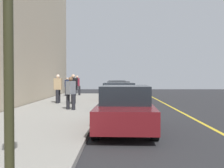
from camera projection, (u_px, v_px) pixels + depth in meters
ground_plane at (119, 112)px, 14.23m from camera, size 56.00×56.00×0.00m
sidewalk at (56, 110)px, 14.27m from camera, size 28.00×4.60×0.15m
lane_stripe_centre at (181, 112)px, 14.19m from camera, size 28.00×0.14×0.01m
snow_bank_curb at (103, 120)px, 10.85m from camera, size 4.89×0.56×0.22m
parked_car_black at (117, 88)px, 26.33m from camera, size 4.16×1.92×1.51m
parked_car_red at (118, 92)px, 20.13m from camera, size 4.24×1.91×1.51m
parked_car_navy at (119, 97)px, 14.36m from camera, size 4.17×1.94×1.51m
parked_car_maroon at (125, 108)px, 9.21m from camera, size 4.54×2.03×1.51m
pedestrian_grey_coat at (71, 92)px, 13.93m from camera, size 0.54×0.50×1.68m
pedestrian_navy_coat at (67, 86)px, 24.68m from camera, size 0.49×0.52×1.65m
pedestrian_burgundy_coat at (77, 85)px, 25.30m from camera, size 0.58×0.57×1.83m
pedestrian_tan_coat at (58, 88)px, 17.52m from camera, size 0.61×0.51×1.84m
pedestrian_black_coat at (73, 88)px, 17.17m from camera, size 0.61×0.52×1.85m
rolling_suitcase at (68, 92)px, 25.22m from camera, size 0.34×0.22×0.90m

